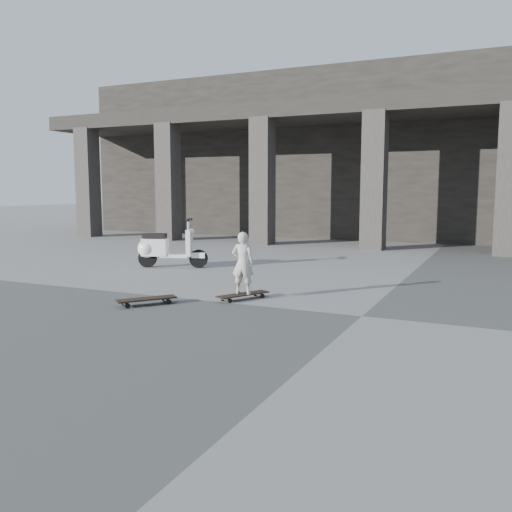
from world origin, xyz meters
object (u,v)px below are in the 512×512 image
at_px(longboard, 243,295).
at_px(skateboard_spare, 147,300).
at_px(scooter, 161,248).
at_px(child, 243,263).

distance_m(longboard, skateboard_spare, 1.53).
bearing_deg(longboard, scooter, 80.62).
height_order(child, scooter, scooter).
relative_size(longboard, scooter, 0.61).
bearing_deg(child, longboard, -8.66).
relative_size(child, scooter, 0.66).
distance_m(skateboard_spare, scooter, 4.07).
relative_size(longboard, child, 0.92).
relative_size(longboard, skateboard_spare, 1.07).
height_order(longboard, child, child).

